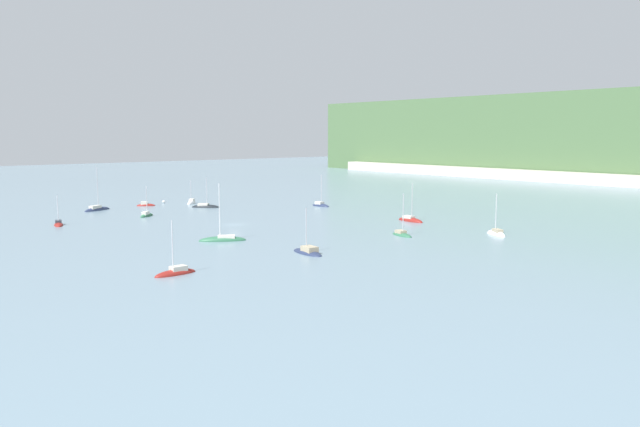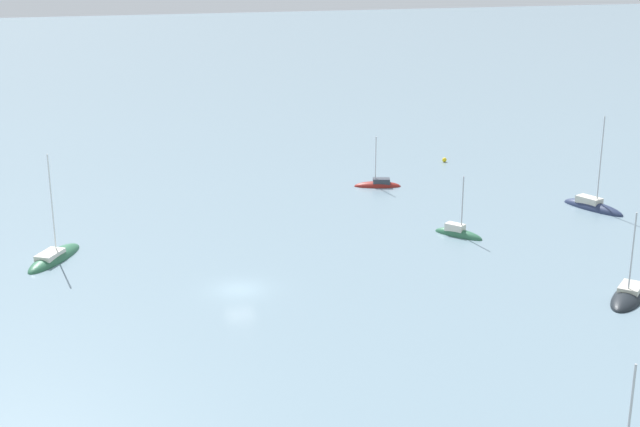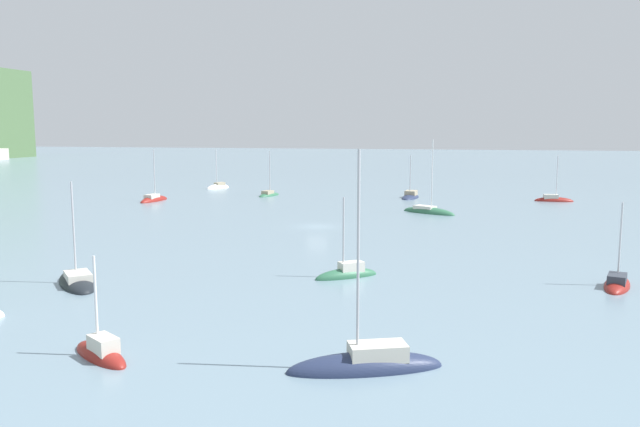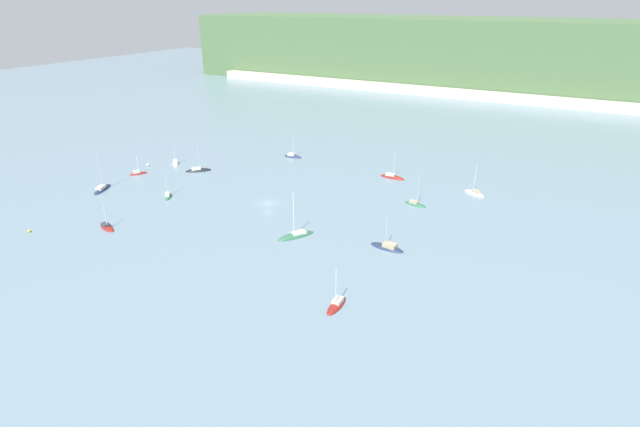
{
  "view_description": "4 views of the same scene",
  "coord_description": "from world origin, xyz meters",
  "views": [
    {
      "loc": [
        111.57,
        -69.64,
        18.96
      ],
      "look_at": [
        11.81,
        13.65,
        2.43
      ],
      "focal_mm": 35.0,
      "sensor_mm": 36.0,
      "label": 1
    },
    {
      "loc": [
        12.98,
        72.1,
        29.63
      ],
      "look_at": [
        -11.65,
        -15.09,
        1.54
      ],
      "focal_mm": 50.0,
      "sensor_mm": 36.0,
      "label": 2
    },
    {
      "loc": [
        -72.61,
        -17.74,
        11.72
      ],
      "look_at": [
        -1.45,
        -0.74,
        1.82
      ],
      "focal_mm": 35.0,
      "sensor_mm": 36.0,
      "label": 3
    },
    {
      "loc": [
        65.88,
        -93.58,
        46.96
      ],
      "look_at": [
        16.6,
        -3.33,
        2.04
      ],
      "focal_mm": 28.0,
      "sensor_mm": 36.0,
      "label": 4
    }
  ],
  "objects": [
    {
      "name": "sailboat_12",
      "position": [
        -45.1,
        0.51,
        0.14
      ],
      "size": [
        3.84,
        4.91,
        5.96
      ],
      "rotation": [
        0.0,
        0.0,
        1.01
      ],
      "color": "maroon",
      "rests_on": "ground_plane"
    },
    {
      "name": "sailboat_4",
      "position": [
        -31.85,
        11.04,
        0.08
      ],
      "size": [
        7.08,
        6.87,
        8.61
      ],
      "rotation": [
        0.0,
        0.0,
        0.76
      ],
      "color": "black",
      "rests_on": "ground_plane"
    },
    {
      "name": "sailboat_3",
      "position": [
        -24.74,
        -8.51,
        0.13
      ],
      "size": [
        4.52,
        5.22,
        7.14
      ],
      "rotation": [
        0.0,
        0.0,
        2.23
      ],
      "color": "#2D6647",
      "rests_on": "ground_plane"
    },
    {
      "name": "sailboat_0",
      "position": [
        -43.53,
        -13.14,
        0.13
      ],
      "size": [
        4.9,
        8.07,
        11.66
      ],
      "rotation": [
        0.0,
        0.0,
        1.96
      ],
      "color": "#232D4C",
      "rests_on": "ground_plane"
    },
    {
      "name": "ground_plane",
      "position": [
        0.0,
        0.0,
        0.0
      ],
      "size": [
        600.0,
        600.0,
        0.0
      ],
      "primitive_type": "plane",
      "color": "slate"
    },
    {
      "name": "sailboat_6",
      "position": [
        35.06,
        -31.43,
        0.12
      ],
      "size": [
        2.14,
        6.23,
        8.22
      ],
      "rotation": [
        0.0,
        0.0,
        4.75
      ],
      "color": "maroon",
      "rests_on": "ground_plane"
    },
    {
      "name": "sailboat_9",
      "position": [
        32.33,
        16.67,
        0.12
      ],
      "size": [
        6.11,
        3.35,
        8.5
      ],
      "rotation": [
        0.0,
        0.0,
        6.04
      ],
      "color": "#2D6647",
      "rests_on": "ground_plane"
    },
    {
      "name": "sailboat_2",
      "position": [
        34.81,
        -8.09,
        0.14
      ],
      "size": [
        7.6,
        3.38,
        7.9
      ],
      "rotation": [
        0.0,
        0.0,
        3.03
      ],
      "color": "#232D4C",
      "rests_on": "ground_plane"
    },
    {
      "name": "sailboat_10",
      "position": [
        15.74,
        -12.39,
        0.08
      ],
      "size": [
        6.36,
        8.44,
        11.16
      ],
      "rotation": [
        0.0,
        0.0,
        4.17
      ],
      "color": "#2D6647",
      "rests_on": "ground_plane"
    },
    {
      "name": "sailboat_8",
      "position": [
        43.36,
        30.94,
        0.1
      ],
      "size": [
        6.0,
        3.95,
        8.74
      ],
      "rotation": [
        0.0,
        0.0,
        2.72
      ],
      "color": "white",
      "rests_on": "ground_plane"
    },
    {
      "name": "sailboat_7",
      "position": [
        -23.05,
        -28.85,
        0.11
      ],
      "size": [
        6.07,
        3.32,
        7.0
      ],
      "rotation": [
        0.0,
        0.0,
        6.0
      ],
      "color": "maroon",
      "rests_on": "ground_plane"
    },
    {
      "name": "sailboat_5",
      "position": [
        20.17,
        32.59,
        0.1
      ],
      "size": [
        7.39,
        2.61,
        9.29
      ],
      "rotation": [
        0.0,
        0.0,
        6.21
      ],
      "color": "maroon",
      "rests_on": "ground_plane"
    }
  ]
}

